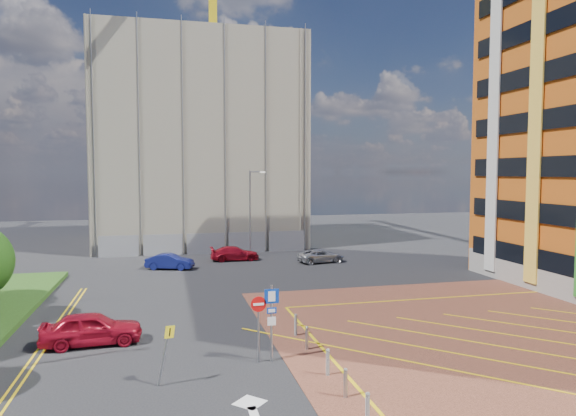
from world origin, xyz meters
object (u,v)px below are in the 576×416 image
object	(u,v)px
sign_cluster	(267,315)
car_silver_back	(321,256)
car_red_left	(92,328)
warning_sign	(166,347)
car_red_back	(235,253)
lamp_back	(251,209)
car_blue_back	(170,262)

from	to	relation	value
sign_cluster	car_silver_back	distance (m)	23.78
sign_cluster	car_red_left	distance (m)	8.42
warning_sign	car_silver_back	xyz separation A→B (m)	(13.13, 23.39, -0.86)
car_red_back	sign_cluster	bearing A→B (deg)	175.44
lamp_back	car_blue_back	xyz separation A→B (m)	(-7.52, -5.26, -3.73)
lamp_back	sign_cluster	xyz separation A→B (m)	(-3.78, -27.02, -2.41)
warning_sign	car_red_back	world-z (taller)	warning_sign
sign_cluster	warning_sign	xyz separation A→B (m)	(-4.05, -1.46, -0.52)
lamp_back	warning_sign	xyz separation A→B (m)	(-7.84, -28.47, -2.93)
lamp_back	car_blue_back	distance (m)	9.91
lamp_back	car_silver_back	size ratio (longest dim) A/B	1.95
sign_cluster	car_red_back	size ratio (longest dim) A/B	0.74
lamp_back	warning_sign	world-z (taller)	lamp_back
lamp_back	car_silver_back	xyz separation A→B (m)	(5.29, -5.08, -3.79)
sign_cluster	car_red_back	distance (m)	24.81
warning_sign	car_blue_back	distance (m)	23.23
sign_cluster	warning_sign	world-z (taller)	sign_cluster
sign_cluster	car_red_back	bearing A→B (deg)	85.54
car_blue_back	car_silver_back	distance (m)	12.82
car_silver_back	car_red_left	bearing A→B (deg)	127.88
car_silver_back	warning_sign	bearing A→B (deg)	140.96
car_blue_back	warning_sign	bearing A→B (deg)	-162.21
car_blue_back	car_silver_back	size ratio (longest dim) A/B	0.93
warning_sign	car_red_back	size ratio (longest dim) A/B	0.52
sign_cluster	car_red_left	bearing A→B (deg)	151.81
sign_cluster	car_red_left	xyz separation A→B (m)	(-7.35, 3.94, -1.20)
warning_sign	car_silver_back	world-z (taller)	warning_sign
car_red_left	car_silver_back	size ratio (longest dim) A/B	1.08
sign_cluster	car_blue_back	world-z (taller)	sign_cluster
lamp_back	car_blue_back	size ratio (longest dim) A/B	2.10
car_blue_back	car_red_back	distance (m)	6.38
warning_sign	car_blue_back	bearing A→B (deg)	89.22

